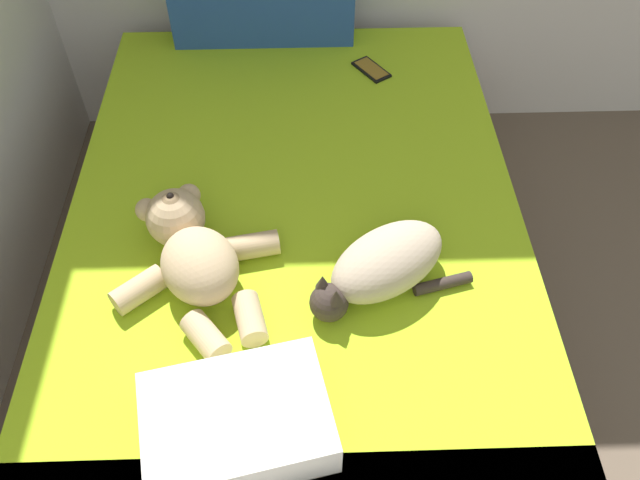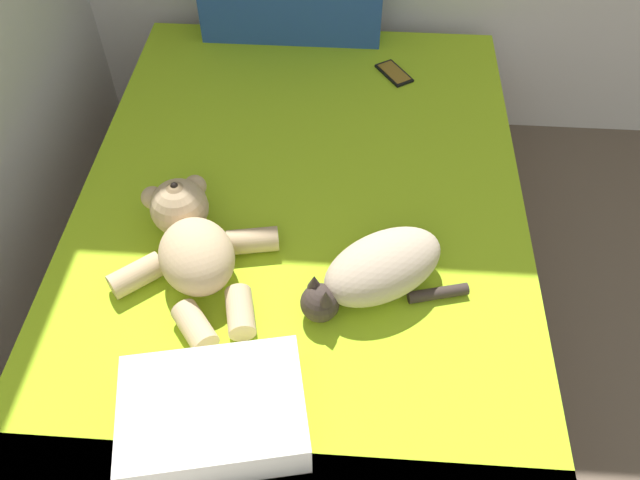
% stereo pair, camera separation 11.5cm
% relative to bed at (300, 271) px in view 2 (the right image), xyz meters
% --- Properties ---
extents(bed, '(1.38, 2.08, 0.51)m').
position_rel_bed_xyz_m(bed, '(0.00, 0.00, 0.00)').
color(bed, olive).
rests_on(bed, ground_plane).
extents(cat, '(0.43, 0.35, 0.15)m').
position_rel_bed_xyz_m(cat, '(0.23, -0.24, 0.33)').
color(cat, tan).
rests_on(cat, bed).
extents(teddy_bear, '(0.44, 0.54, 0.17)m').
position_rel_bed_xyz_m(teddy_bear, '(-0.27, -0.18, 0.33)').
color(teddy_bear, tan).
rests_on(teddy_bear, bed).
extents(cell_phone, '(0.14, 0.16, 0.01)m').
position_rel_bed_xyz_m(cell_phone, '(0.28, 0.72, 0.26)').
color(cell_phone, black).
rests_on(cell_phone, bed).
extents(throw_pillow, '(0.45, 0.36, 0.11)m').
position_rel_bed_xyz_m(throw_pillow, '(-0.13, -0.65, 0.31)').
color(throw_pillow, white).
rests_on(throw_pillow, bed).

